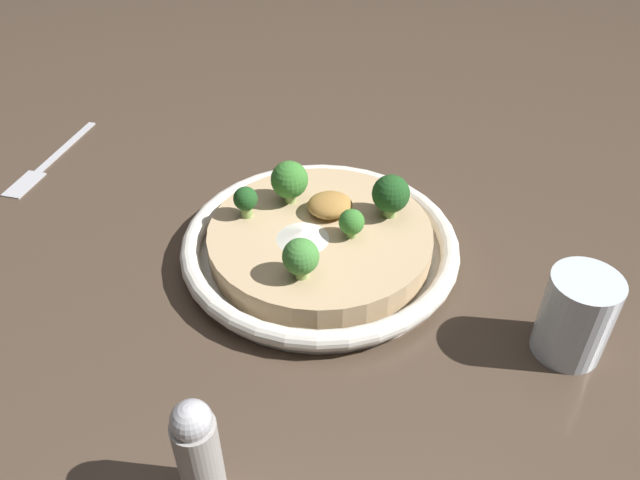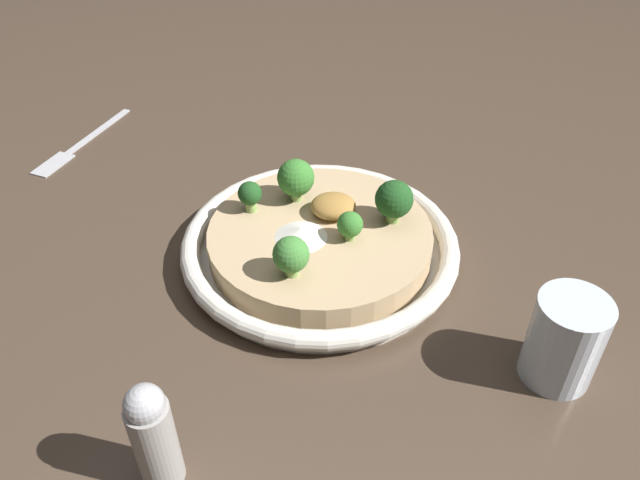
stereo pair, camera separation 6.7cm
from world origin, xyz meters
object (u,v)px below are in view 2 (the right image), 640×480
drinking_glass (564,340)px  risotto_bowl (320,244)px  broccoli_back_left (250,195)px  broccoli_back (296,178)px  broccoli_right (350,225)px  pepper_shaker (153,436)px  broccoli_front_left (291,255)px  broccoli_back_right (394,200)px  fork_utensil (75,147)px

drinking_glass → risotto_bowl: bearing=140.0°
broccoli_back_left → broccoli_back: size_ratio=0.72×
broccoli_right → pepper_shaker: 0.29m
broccoli_back → pepper_shaker: bearing=-109.3°
broccoli_back → broccoli_front_left: (-0.01, -0.13, -0.00)m
risotto_bowl → broccoli_back_left: 0.09m
broccoli_back_right → broccoli_front_left: 0.14m
broccoli_back_left → broccoli_back_right: bearing=-9.7°
risotto_bowl → broccoli_front_left: bearing=-114.0°
drinking_glass → broccoli_back_right: bearing=124.2°
broccoli_right → broccoli_front_left: (-0.06, -0.05, 0.01)m
risotto_bowl → broccoli_back_left: broccoli_back_left is taller
broccoli_right → fork_utensil: size_ratio=0.18×
broccoli_back_right → broccoli_back: size_ratio=0.99×
broccoli_right → pepper_shaker: pepper_shaker is taller
broccoli_front_left → broccoli_back: bearing=87.0°
broccoli_back_right → broccoli_back: bearing=156.3°
drinking_glass → pepper_shaker: (-0.34, -0.08, 0.01)m
broccoli_back_left → drinking_glass: drinking_glass is taller
pepper_shaker → broccoli_right: bearing=55.6°
broccoli_back → drinking_glass: bearing=-45.0°
broccoli_back_left → broccoli_front_left: (0.04, -0.11, 0.00)m
broccoli_back_right → drinking_glass: (0.12, -0.18, -0.02)m
broccoli_front_left → fork_utensil: size_ratio=0.23×
broccoli_back_left → drinking_glass: 0.35m
broccoli_back_right → broccoli_back: same height
fork_utensil → broccoli_back: bearing=82.5°
drinking_glass → broccoli_right: bearing=138.4°
broccoli_back_left → broccoli_right: size_ratio=1.11×
fork_utensil → pepper_shaker: pepper_shaker is taller
broccoli_back_left → pepper_shaker: (-0.06, -0.29, -0.01)m
pepper_shaker → drinking_glass: bearing=14.2°
broccoli_back_right → fork_utensil: 0.48m
risotto_bowl → fork_utensil: bearing=143.2°
broccoli_back_right → broccoli_right: size_ratio=1.51×
risotto_bowl → broccoli_back_left: size_ratio=8.32×
broccoli_back_left → broccoli_back: bearing=20.5°
risotto_bowl → broccoli_front_left: (-0.03, -0.07, 0.04)m
broccoli_back_left → risotto_bowl: bearing=-26.9°
drinking_glass → fork_utensil: drinking_glass is taller
broccoli_back_right → drinking_glass: 0.22m
drinking_glass → fork_utensil: 0.68m
broccoli_back → drinking_glass: (0.23, -0.23, -0.02)m
broccoli_front_left → pepper_shaker: bearing=-118.8°
broccoli_right → broccoli_front_left: size_ratio=0.76×
broccoli_front_left → drinking_glass: bearing=-23.4°
broccoli_right → broccoli_back: (-0.05, 0.07, 0.01)m
broccoli_back → broccoli_right: bearing=-53.7°
broccoli_right → fork_utensil: 0.45m
fork_utensil → broccoli_back_left: bearing=75.1°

